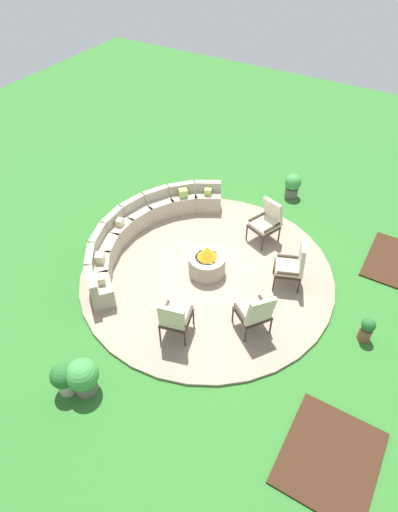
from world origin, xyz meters
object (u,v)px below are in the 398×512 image
at_px(lounge_chair_back_right, 267,221).
at_px(potted_plant_0, 64,378).
at_px(curved_stone_bench, 141,230).
at_px(lounge_chair_back_left, 293,264).
at_px(potted_plant_2, 83,377).
at_px(fire_pit, 207,263).
at_px(lounge_chair_front_right, 255,312).
at_px(lounge_chair_front_left, 175,317).
at_px(potted_plant_1, 367,329).
at_px(potted_plant_3, 293,185).

distance_m(lounge_chair_back_right, potted_plant_0, 5.53).
xyz_separation_m(curved_stone_bench, lounge_chair_back_right, (1.52, -2.51, 0.24)).
relative_size(lounge_chair_back_left, potted_plant_2, 1.51).
height_order(fire_pit, lounge_chair_back_right, lounge_chair_back_right).
distance_m(lounge_chair_front_right, potted_plant_0, 3.57).
bearing_deg(lounge_chair_front_left, fire_pit, 85.49).
relative_size(fire_pit, lounge_chair_back_left, 0.72).
height_order(lounge_chair_back_left, lounge_chair_back_right, lounge_chair_back_left).
xyz_separation_m(potted_plant_0, potted_plant_2, (0.17, -0.27, 0.02)).
relative_size(potted_plant_1, potted_plant_3, 0.84).
distance_m(lounge_chair_back_left, potted_plant_3, 3.34).
relative_size(lounge_chair_front_right, lounge_chair_back_right, 1.00).
height_order(potted_plant_2, potted_plant_3, potted_plant_2).
bearing_deg(lounge_chair_front_left, lounge_chair_front_right, 20.15).
bearing_deg(lounge_chair_back_left, lounge_chair_front_left, 128.10).
height_order(lounge_chair_back_left, potted_plant_2, lounge_chair_back_left).
height_order(lounge_chair_front_left, lounge_chair_front_right, lounge_chair_front_right).
xyz_separation_m(fire_pit, potted_plant_0, (-3.68, 0.69, 0.03)).
relative_size(curved_stone_bench, potted_plant_0, 6.75).
distance_m(lounge_chair_front_right, potted_plant_1, 2.15).
height_order(lounge_chair_back_right, potted_plant_1, lounge_chair_back_right).
relative_size(lounge_chair_front_left, potted_plant_3, 1.56).
xyz_separation_m(fire_pit, potted_plant_1, (0.02, -3.46, -0.06)).
relative_size(potted_plant_0, potted_plant_2, 0.90).
xyz_separation_m(curved_stone_bench, lounge_chair_back_left, (0.44, -3.58, 0.26)).
relative_size(potted_plant_2, potted_plant_3, 1.12).
distance_m(fire_pit, potted_plant_0, 3.74).
height_order(fire_pit, lounge_chair_front_left, lounge_chair_front_left).
height_order(lounge_chair_front_left, potted_plant_1, lounge_chair_front_left).
distance_m(lounge_chair_back_right, potted_plant_1, 3.29).
xyz_separation_m(lounge_chair_front_right, potted_plant_1, (0.93, -1.91, -0.31)).
relative_size(fire_pit, potted_plant_0, 1.20).
height_order(fire_pit, lounge_chair_back_left, lounge_chair_back_left).
xyz_separation_m(curved_stone_bench, potted_plant_1, (-0.15, -5.34, -0.07)).
relative_size(fire_pit, lounge_chair_back_right, 0.77).
bearing_deg(lounge_chair_back_left, potted_plant_0, 128.94).
bearing_deg(potted_plant_0, potted_plant_3, -9.15).
distance_m(lounge_chair_front_left, lounge_chair_back_left, 2.75).
bearing_deg(lounge_chair_front_left, lounge_chair_back_right, 69.92).
bearing_deg(lounge_chair_back_right, lounge_chair_back_left, 156.45).
bearing_deg(curved_stone_bench, lounge_chair_back_left, -83.01).
distance_m(lounge_chair_back_right, potted_plant_3, 2.05).
distance_m(curved_stone_bench, lounge_chair_front_left, 2.95).
bearing_deg(fire_pit, lounge_chair_front_right, -120.42).
xyz_separation_m(curved_stone_bench, lounge_chair_front_left, (-1.95, -2.20, 0.24)).
distance_m(fire_pit, lounge_chair_front_right, 1.82).
distance_m(curved_stone_bench, potted_plant_3, 4.27).
bearing_deg(potted_plant_3, lounge_chair_back_left, -158.92).
distance_m(lounge_chair_back_left, lounge_chair_back_right, 1.51).
height_order(lounge_chair_front_right, lounge_chair_back_left, lounge_chair_back_left).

